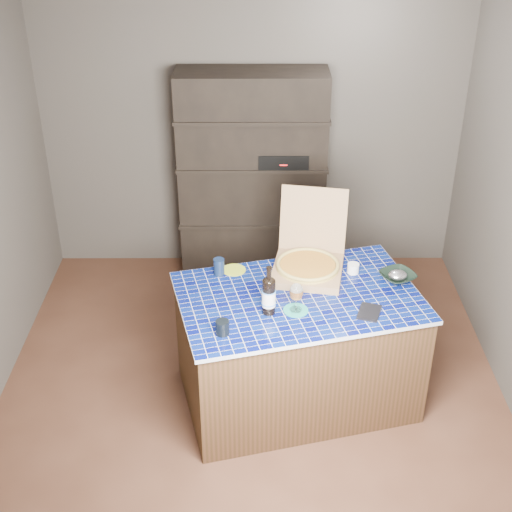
{
  "coord_description": "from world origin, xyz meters",
  "views": [
    {
      "loc": [
        0.02,
        -3.89,
        3.36
      ],
      "look_at": [
        0.03,
        0.0,
        1.06
      ],
      "focal_mm": 50.0,
      "sensor_mm": 36.0,
      "label": 1
    }
  ],
  "objects_px": {
    "dvd_case": "(369,312)",
    "bowl": "(398,277)",
    "kitchen_island": "(297,348)",
    "mead_bottle": "(269,295)",
    "pizza_box": "(308,263)",
    "wine_glass": "(296,292)"
  },
  "relations": [
    {
      "from": "wine_glass",
      "to": "bowl",
      "type": "xyz_separation_m",
      "value": [
        0.69,
        0.35,
        -0.11
      ]
    },
    {
      "from": "kitchen_island",
      "to": "pizza_box",
      "type": "height_order",
      "value": "pizza_box"
    },
    {
      "from": "dvd_case",
      "to": "bowl",
      "type": "distance_m",
      "value": 0.44
    },
    {
      "from": "mead_bottle",
      "to": "bowl",
      "type": "xyz_separation_m",
      "value": [
        0.85,
        0.37,
        -0.1
      ]
    },
    {
      "from": "kitchen_island",
      "to": "pizza_box",
      "type": "bearing_deg",
      "value": 61.43
    },
    {
      "from": "pizza_box",
      "to": "bowl",
      "type": "distance_m",
      "value": 0.59
    },
    {
      "from": "kitchen_island",
      "to": "bowl",
      "type": "relative_size",
      "value": 7.75
    },
    {
      "from": "mead_bottle",
      "to": "wine_glass",
      "type": "relative_size",
      "value": 1.71
    },
    {
      "from": "dvd_case",
      "to": "kitchen_island",
      "type": "bearing_deg",
      "value": 173.92
    },
    {
      "from": "kitchen_island",
      "to": "mead_bottle",
      "type": "relative_size",
      "value": 5.23
    },
    {
      "from": "kitchen_island",
      "to": "dvd_case",
      "type": "distance_m",
      "value": 0.63
    },
    {
      "from": "bowl",
      "to": "wine_glass",
      "type": "bearing_deg",
      "value": -153.06
    },
    {
      "from": "mead_bottle",
      "to": "wine_glass",
      "type": "distance_m",
      "value": 0.17
    },
    {
      "from": "kitchen_island",
      "to": "wine_glass",
      "type": "height_order",
      "value": "wine_glass"
    },
    {
      "from": "bowl",
      "to": "pizza_box",
      "type": "bearing_deg",
      "value": 169.47
    },
    {
      "from": "dvd_case",
      "to": "bowl",
      "type": "xyz_separation_m",
      "value": [
        0.24,
        0.37,
        0.02
      ]
    },
    {
      "from": "pizza_box",
      "to": "wine_glass",
      "type": "relative_size",
      "value": 3.25
    },
    {
      "from": "mead_bottle",
      "to": "bowl",
      "type": "relative_size",
      "value": 1.48
    },
    {
      "from": "kitchen_island",
      "to": "pizza_box",
      "type": "xyz_separation_m",
      "value": [
        0.07,
        0.29,
        0.49
      ]
    },
    {
      "from": "kitchen_island",
      "to": "mead_bottle",
      "type": "bearing_deg",
      "value": -151.31
    },
    {
      "from": "pizza_box",
      "to": "mead_bottle",
      "type": "bearing_deg",
      "value": -109.66
    },
    {
      "from": "pizza_box",
      "to": "wine_glass",
      "type": "distance_m",
      "value": 0.47
    }
  ]
}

